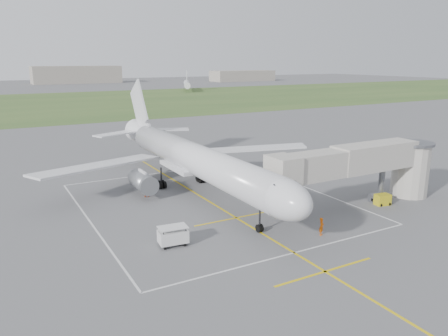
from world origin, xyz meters
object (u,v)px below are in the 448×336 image
airliner (193,159)px  jet_bridge (369,165)px  ramp_worker_wing (146,190)px  baggage_cart (173,236)px  gpu_unit (383,200)px  ramp_worker_nose (322,226)px

airliner → jet_bridge: bearing=-42.2°
airliner → ramp_worker_wing: airliner is taller
jet_bridge → ramp_worker_wing: size_ratio=13.76×
airliner → baggage_cart: airliner is taller
gpu_unit → airliner: bearing=147.4°
baggage_cart → ramp_worker_wing: bearing=85.8°
baggage_cart → gpu_unit: bearing=3.3°
baggage_cart → ramp_worker_wing: 15.43m
jet_bridge → gpu_unit: (1.44, -1.10, -4.11)m
gpu_unit → ramp_worker_nose: (-12.36, -3.46, 0.25)m
airliner → ramp_worker_nose: airliner is taller
ramp_worker_wing → airliner: bearing=-153.2°
gpu_unit → ramp_worker_wing: ramp_worker_wing is taller
airliner → baggage_cart: size_ratio=16.90×
ramp_worker_nose → airliner: bearing=71.0°
ramp_worker_nose → ramp_worker_wing: size_ratio=1.04×
airliner → gpu_unit: airliner is taller
airliner → jet_bridge: 21.22m
airliner → ramp_worker_wing: 7.01m
gpu_unit → ramp_worker_nose: 12.84m
ramp_worker_nose → gpu_unit: bearing=-17.7°
baggage_cart → ramp_worker_nose: baggage_cart is taller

